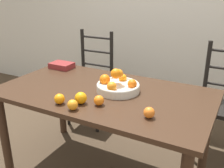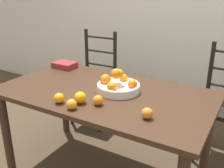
# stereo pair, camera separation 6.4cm
# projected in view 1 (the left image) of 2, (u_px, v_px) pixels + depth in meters

# --- Properties ---
(wall_back) EXTENTS (8.00, 0.06, 2.60)m
(wall_back) POSITION_uv_depth(u_px,v_px,m) (167.00, 6.00, 3.06)
(wall_back) COLOR beige
(wall_back) RESTS_ON ground_plane
(dining_table) EXTENTS (1.64, 0.91, 0.77)m
(dining_table) POSITION_uv_depth(u_px,v_px,m) (104.00, 103.00, 2.05)
(dining_table) COLOR #382316
(dining_table) RESTS_ON ground_plane
(fruit_bowl) EXTENTS (0.33, 0.33, 0.19)m
(fruit_bowl) POSITION_uv_depth(u_px,v_px,m) (118.00, 85.00, 1.99)
(fruit_bowl) COLOR beige
(fruit_bowl) RESTS_ON dining_table
(orange_loose_0) EXTENTS (0.07, 0.07, 0.07)m
(orange_loose_0) POSITION_uv_depth(u_px,v_px,m) (73.00, 105.00, 1.70)
(orange_loose_0) COLOR orange
(orange_loose_0) RESTS_ON dining_table
(orange_loose_1) EXTENTS (0.07, 0.07, 0.07)m
(orange_loose_1) POSITION_uv_depth(u_px,v_px,m) (149.00, 113.00, 1.60)
(orange_loose_1) COLOR orange
(orange_loose_1) RESTS_ON dining_table
(orange_loose_2) EXTENTS (0.08, 0.08, 0.08)m
(orange_loose_2) POSITION_uv_depth(u_px,v_px,m) (81.00, 98.00, 1.79)
(orange_loose_2) COLOR orange
(orange_loose_2) RESTS_ON dining_table
(orange_loose_3) EXTENTS (0.07, 0.07, 0.07)m
(orange_loose_3) POSITION_uv_depth(u_px,v_px,m) (99.00, 100.00, 1.77)
(orange_loose_3) COLOR orange
(orange_loose_3) RESTS_ON dining_table
(orange_loose_4) EXTENTS (0.07, 0.07, 0.07)m
(orange_loose_4) POSITION_uv_depth(u_px,v_px,m) (60.00, 99.00, 1.79)
(orange_loose_4) COLOR orange
(orange_loose_4) RESTS_ON dining_table
(chair_left) EXTENTS (0.43, 0.41, 1.06)m
(chair_left) POSITION_uv_depth(u_px,v_px,m) (92.00, 81.00, 3.01)
(chair_left) COLOR black
(chair_left) RESTS_ON ground_plane
(chair_right) EXTENTS (0.42, 0.40, 1.06)m
(chair_right) POSITION_uv_depth(u_px,v_px,m) (222.00, 106.00, 2.39)
(chair_right) COLOR black
(chair_right) RESTS_ON ground_plane
(book_stack) EXTENTS (0.21, 0.16, 0.05)m
(book_stack) POSITION_uv_depth(u_px,v_px,m) (62.00, 65.00, 2.55)
(book_stack) COLOR maroon
(book_stack) RESTS_ON dining_table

